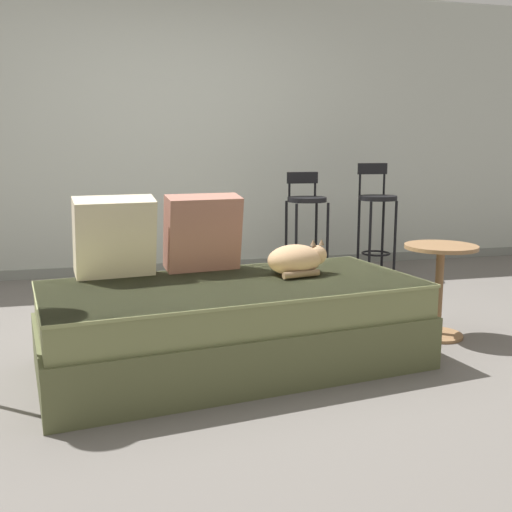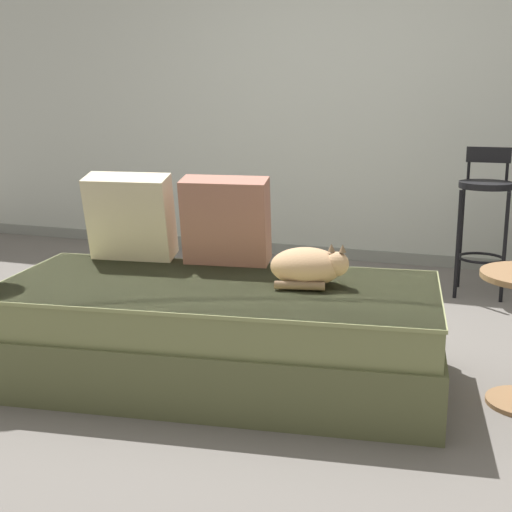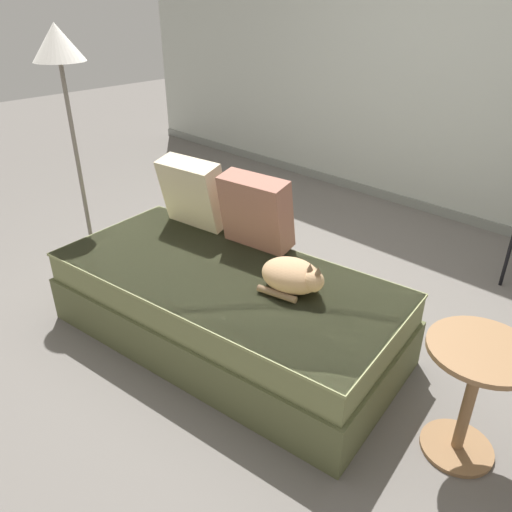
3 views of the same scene
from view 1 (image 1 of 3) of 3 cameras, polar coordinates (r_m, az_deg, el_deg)
The scene contains 10 objects.
ground_plane at distance 3.66m, azimuth -3.49°, elevation -8.24°, with size 16.00×16.00×0.00m, color #66605B.
wall_back_panel at distance 5.70m, azimuth -8.07°, elevation 11.51°, with size 8.00×0.10×2.60m, color #B7BCB2.
wall_baseboard_trim at distance 5.75m, azimuth -7.70°, elevation -1.06°, with size 8.00×0.02×0.09m, color gray.
couch at distance 3.22m, azimuth -2.15°, elevation -6.48°, with size 2.11×1.20×0.46m.
throw_pillow_corner at distance 3.34m, azimuth -13.31°, elevation 1.79°, with size 0.46×0.30×0.45m.
throw_pillow_middle at distance 3.45m, azimuth -5.09°, elevation 2.23°, with size 0.45×0.28×0.44m.
cat at distance 3.36m, azimuth 3.91°, elevation -0.33°, with size 0.37×0.30×0.20m.
bar_stool_near_window at distance 5.25m, azimuth 4.80°, elevation 3.91°, with size 0.34×0.34×0.96m.
bar_stool_by_doorway at distance 5.51m, azimuth 11.42°, elevation 4.27°, with size 0.34×0.34×1.03m.
side_table at distance 3.85m, azimuth 17.07°, elevation -1.97°, with size 0.44×0.44×0.58m.
Camera 1 is at (-0.66, -3.41, 1.15)m, focal length 42.00 mm.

